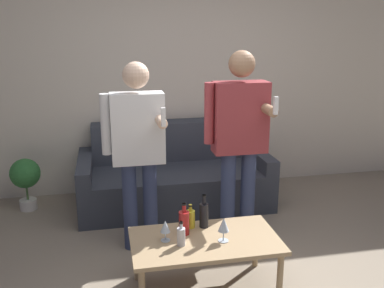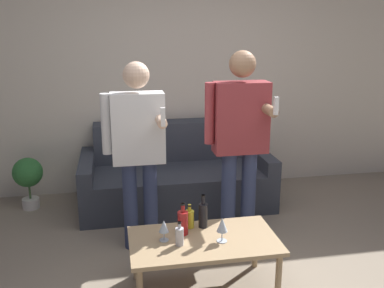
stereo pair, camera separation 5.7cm
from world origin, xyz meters
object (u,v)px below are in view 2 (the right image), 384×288
object	(u,v)px
bottle_orange	(190,218)
person_standing_right	(240,133)
couch	(175,175)
coffee_table	(204,245)
person_standing_left	(138,143)

from	to	relation	value
bottle_orange	person_standing_right	world-z (taller)	person_standing_right
couch	coffee_table	size ratio (longest dim) A/B	1.90
couch	person_standing_right	distance (m)	1.22
couch	bottle_orange	size ratio (longest dim) A/B	10.96
couch	coffee_table	distance (m)	1.67
coffee_table	person_standing_left	bearing A→B (deg)	118.41
couch	coffee_table	bearing A→B (deg)	-91.42
coffee_table	person_standing_left	world-z (taller)	person_standing_left
couch	bottle_orange	bearing A→B (deg)	-94.18
person_standing_right	couch	bearing A→B (deg)	114.86
coffee_table	bottle_orange	distance (m)	0.24
couch	person_standing_left	world-z (taller)	person_standing_left
person_standing_left	couch	bearing A→B (deg)	64.79
couch	person_standing_left	bearing A→B (deg)	-115.21
couch	person_standing_right	size ratio (longest dim) A/B	1.19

